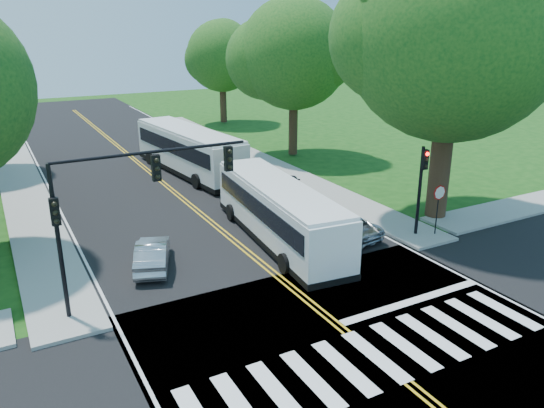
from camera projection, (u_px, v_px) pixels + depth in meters
ground at (366, 348)px, 17.28m from camera, size 140.00×140.00×0.00m
road at (181, 197)px, 32.23m from camera, size 14.00×96.00×0.01m
cross_road at (366, 348)px, 17.28m from camera, size 60.00×12.00×0.01m
center_line at (161, 181)px, 35.55m from camera, size 0.36×70.00×0.01m
edge_line_w at (53, 196)px, 32.47m from camera, size 0.12×70.00×0.01m
edge_line_e at (251, 168)px, 38.63m from camera, size 0.12×70.00×0.01m
crosswalk at (375, 356)px, 16.86m from camera, size 12.60×3.00×0.01m
stop_bar at (413, 301)px, 20.19m from camera, size 6.60×0.40×0.01m
sidewalk_nw at (22, 186)px, 34.26m from camera, size 2.60×40.00×0.15m
sidewalk_ne at (251, 157)px, 41.78m from camera, size 2.60×40.00×0.15m
tree_ne_big at (454, 32)px, 25.79m from camera, size 10.80×10.80×14.91m
tree_east_mid at (294, 54)px, 39.88m from camera, size 8.40×8.40×11.93m
tree_east_far at (222, 56)px, 53.95m from camera, size 7.20×7.20×10.34m
signal_nw at (125, 194)px, 18.55m from camera, size 7.15×0.46×5.66m
signal_ne at (422, 179)px, 25.38m from camera, size 0.30×0.46×4.40m
stop_sign at (439, 198)px, 25.66m from camera, size 0.76×0.08×2.53m
bus_lead at (279, 211)px, 25.34m from camera, size 3.43×11.20×2.85m
bus_follow at (189, 150)px, 36.99m from camera, size 3.93×12.30×3.13m
hatchback at (152, 254)px, 22.80m from camera, size 2.55×4.00×1.24m
suv at (342, 225)px, 26.13m from camera, size 2.59×4.45×1.17m
dark_sedan at (287, 187)px, 32.01m from camera, size 3.33×5.06×1.36m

